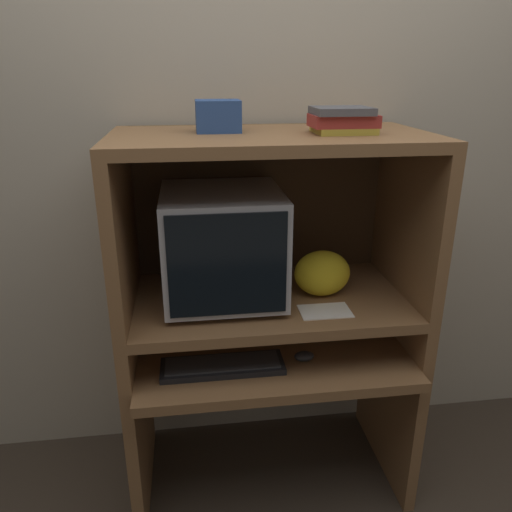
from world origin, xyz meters
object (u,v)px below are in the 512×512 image
object	(u,v)px
mouse	(304,356)
snack_bag	(322,273)
keyboard	(223,366)
crt_monitor	(223,245)
storage_box	(218,116)
book_stack	(343,120)

from	to	relation	value
mouse	snack_bag	size ratio (longest dim) A/B	0.35
keyboard	snack_bag	world-z (taller)	snack_bag
crt_monitor	storage_box	bearing A→B (deg)	92.89
mouse	storage_box	xyz separation A→B (m)	(-0.26, 0.20, 0.78)
snack_bag	storage_box	xyz separation A→B (m)	(-0.35, 0.06, 0.54)
book_stack	mouse	bearing A→B (deg)	-138.80
keyboard	book_stack	xyz separation A→B (m)	(0.40, 0.12, 0.78)
keyboard	mouse	xyz separation A→B (m)	(0.28, 0.02, 0.00)
crt_monitor	snack_bag	world-z (taller)	crt_monitor
keyboard	storage_box	world-z (taller)	storage_box
crt_monitor	snack_bag	bearing A→B (deg)	-3.13
keyboard	snack_bag	bearing A→B (deg)	22.52
crt_monitor	snack_bag	size ratio (longest dim) A/B	2.10
crt_monitor	keyboard	bearing A→B (deg)	-97.28
keyboard	storage_box	distance (m)	0.81
keyboard	storage_box	xyz separation A→B (m)	(0.02, 0.21, 0.79)
snack_bag	book_stack	xyz separation A→B (m)	(0.03, -0.03, 0.53)
mouse	book_stack	xyz separation A→B (m)	(0.12, 0.11, 0.77)
book_stack	storage_box	size ratio (longest dim) A/B	1.44
mouse	storage_box	distance (m)	0.85
crt_monitor	mouse	distance (m)	0.47
mouse	snack_bag	xyz separation A→B (m)	(0.09, 0.14, 0.25)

